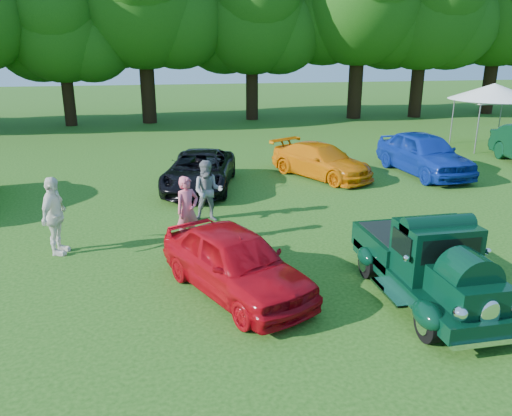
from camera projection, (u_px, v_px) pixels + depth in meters
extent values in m
plane|color=#1C4610|center=(319.00, 289.00, 10.41)|extent=(120.00, 120.00, 0.00)
cylinder|color=black|center=(428.00, 324.00, 8.48)|extent=(0.20, 0.66, 0.66)
cylinder|color=black|center=(505.00, 315.00, 8.75)|extent=(0.20, 0.66, 0.66)
cylinder|color=black|center=(368.00, 263.00, 10.84)|extent=(0.20, 0.66, 0.66)
cylinder|color=black|center=(430.00, 258.00, 11.12)|extent=(0.20, 0.66, 0.66)
cube|color=black|center=(428.00, 279.00, 9.82)|extent=(1.53, 4.01, 0.30)
cube|color=black|center=(467.00, 290.00, 8.59)|extent=(0.98, 1.29, 0.55)
cube|color=black|center=(435.00, 250.00, 9.51)|extent=(1.39, 1.02, 1.07)
cube|color=black|center=(451.00, 251.00, 8.99)|extent=(1.16, 0.05, 0.46)
cube|color=black|center=(401.00, 244.00, 10.88)|extent=(1.53, 1.83, 0.52)
cube|color=black|center=(402.00, 233.00, 10.80)|extent=(1.32, 1.60, 0.04)
ellipsoid|color=black|center=(428.00, 315.00, 8.42)|extent=(0.44, 0.76, 0.44)
ellipsoid|color=black|center=(508.00, 306.00, 8.70)|extent=(0.44, 0.76, 0.44)
ellipsoid|color=black|center=(366.00, 257.00, 10.78)|extent=(0.34, 0.64, 0.37)
ellipsoid|color=black|center=(433.00, 251.00, 11.08)|extent=(0.34, 0.64, 0.37)
ellipsoid|color=white|center=(490.00, 315.00, 8.00)|extent=(0.36, 0.11, 0.53)
sphere|color=white|center=(460.00, 313.00, 7.94)|extent=(0.25, 0.25, 0.25)
cube|color=white|center=(492.00, 342.00, 8.00)|extent=(1.44, 0.10, 0.10)
cube|color=white|center=(381.00, 244.00, 11.84)|extent=(1.44, 0.10, 0.10)
imported|color=#A60711|center=(235.00, 261.00, 10.08)|extent=(3.13, 4.28, 1.36)
imported|color=black|center=(200.00, 171.00, 17.54)|extent=(3.25, 5.11, 1.31)
imported|color=orange|center=(321.00, 161.00, 19.15)|extent=(3.68, 4.68, 1.27)
imported|color=#0D2996|center=(424.00, 153.00, 19.54)|extent=(2.25, 4.94, 1.64)
imported|color=#DA5972|center=(187.00, 211.00, 12.55)|extent=(0.77, 0.69, 1.76)
imported|color=slate|center=(208.00, 191.00, 14.20)|extent=(0.97, 0.81, 1.78)
imported|color=silver|center=(54.00, 216.00, 11.89)|extent=(0.72, 1.21, 1.92)
cube|color=white|center=(493.00, 100.00, 24.16)|extent=(3.14, 3.14, 0.11)
cone|color=white|center=(494.00, 91.00, 24.02)|extent=(4.60, 4.60, 0.76)
cylinder|color=slate|center=(477.00, 129.00, 23.20)|extent=(0.06, 0.06, 2.28)
cylinder|color=slate|center=(452.00, 121.00, 25.63)|extent=(0.06, 0.06, 2.28)
cylinder|color=slate|center=(500.00, 121.00, 25.84)|extent=(0.06, 0.06, 2.28)
cylinder|color=black|center=(69.00, 96.00, 31.29)|extent=(0.73, 0.73, 3.64)
sphere|color=#16460F|center=(60.00, 26.00, 30.01)|extent=(6.65, 6.65, 6.65)
cylinder|color=black|center=(148.00, 87.00, 32.32)|extent=(0.93, 0.93, 4.65)
cylinder|color=black|center=(252.00, 89.00, 33.91)|extent=(0.82, 0.82, 4.11)
sphere|color=#16460F|center=(252.00, 15.00, 32.47)|extent=(7.51, 7.51, 7.51)
cylinder|color=black|center=(355.00, 83.00, 34.39)|extent=(0.97, 0.97, 4.86)
cylinder|color=black|center=(417.00, 85.00, 35.06)|extent=(0.89, 0.89, 4.44)
sphere|color=#16460F|center=(424.00, 8.00, 33.50)|extent=(8.11, 8.11, 8.11)
cylinder|color=black|center=(489.00, 81.00, 36.93)|extent=(0.93, 0.93, 4.67)
sphere|color=#16460F|center=(500.00, 4.00, 35.29)|extent=(8.54, 8.54, 8.54)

